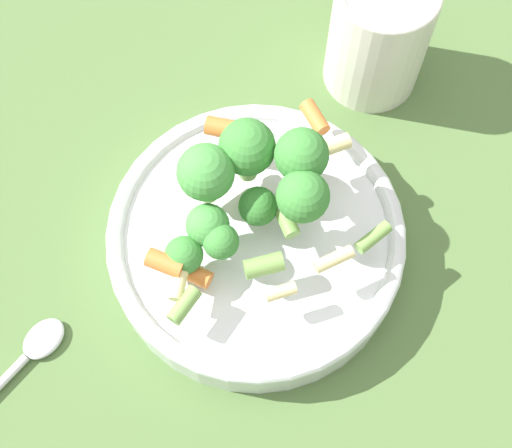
# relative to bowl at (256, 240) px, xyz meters

# --- Properties ---
(ground_plane) EXTENTS (3.00, 3.00, 0.00)m
(ground_plane) POSITION_rel_bowl_xyz_m (0.00, 0.00, -0.02)
(ground_plane) COLOR #4C6B38
(bowl) EXTENTS (0.23, 0.23, 0.04)m
(bowl) POSITION_rel_bowl_xyz_m (0.00, 0.00, 0.00)
(bowl) COLOR silver
(bowl) RESTS_ON ground_plane
(pasta_salad) EXTENTS (0.17, 0.19, 0.08)m
(pasta_salad) POSITION_rel_bowl_xyz_m (-0.01, 0.01, 0.06)
(pasta_salad) COLOR #8CB766
(pasta_salad) RESTS_ON bowl
(cup) EXTENTS (0.08, 0.08, 0.11)m
(cup) POSITION_rel_bowl_xyz_m (0.07, 0.19, 0.03)
(cup) COLOR silver
(cup) RESTS_ON ground_plane
(spoon) EXTENTS (0.10, 0.16, 0.01)m
(spoon) POSITION_rel_bowl_xyz_m (-0.16, -0.13, -0.02)
(spoon) COLOR silver
(spoon) RESTS_ON ground_plane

